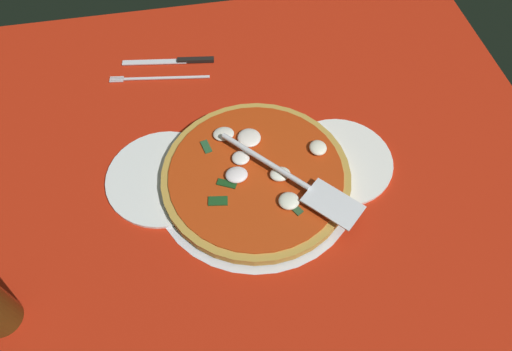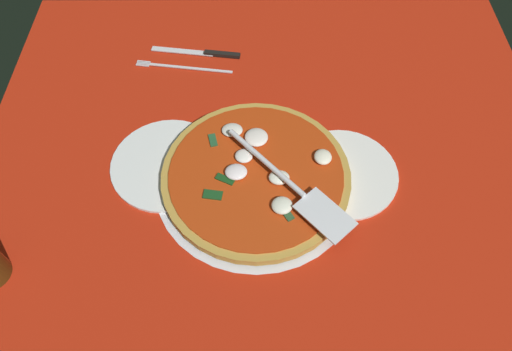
{
  "view_description": "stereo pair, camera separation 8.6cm",
  "coord_description": "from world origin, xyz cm",
  "px_view_note": "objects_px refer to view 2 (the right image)",
  "views": [
    {
      "loc": [
        11.42,
        46.11,
        73.27
      ],
      "look_at": [
        2.64,
        -1.51,
        2.0
      ],
      "focal_mm": 33.11,
      "sensor_mm": 36.0,
      "label": 1
    },
    {
      "loc": [
        2.85,
        46.91,
        73.27
      ],
      "look_at": [
        2.64,
        -1.51,
        2.0
      ],
      "focal_mm": 33.11,
      "sensor_mm": 36.0,
      "label": 2
    }
  ],
  "objects_px": {
    "pizza_server": "(292,186)",
    "place_setting_near": "(194,61)",
    "dinner_plate_left": "(343,173)",
    "dinner_plate_right": "(168,164)",
    "pizza": "(256,175)"
  },
  "relations": [
    {
      "from": "pizza_server",
      "to": "place_setting_near",
      "type": "height_order",
      "value": "pizza_server"
    },
    {
      "from": "dinner_plate_left",
      "to": "pizza_server",
      "type": "bearing_deg",
      "value": 28.13
    },
    {
      "from": "pizza_server",
      "to": "dinner_plate_right",
      "type": "bearing_deg",
      "value": -150.53
    },
    {
      "from": "dinner_plate_right",
      "to": "place_setting_near",
      "type": "bearing_deg",
      "value": -96.23
    },
    {
      "from": "dinner_plate_left",
      "to": "pizza",
      "type": "xyz_separation_m",
      "value": [
        0.16,
        0.01,
        0.02
      ]
    },
    {
      "from": "pizza",
      "to": "dinner_plate_left",
      "type": "bearing_deg",
      "value": -175.39
    },
    {
      "from": "dinner_plate_right",
      "to": "place_setting_near",
      "type": "relative_size",
      "value": 0.92
    },
    {
      "from": "dinner_plate_left",
      "to": "pizza_server",
      "type": "height_order",
      "value": "pizza_server"
    },
    {
      "from": "dinner_plate_left",
      "to": "place_setting_near",
      "type": "xyz_separation_m",
      "value": [
        0.3,
        -0.31,
        -0.0
      ]
    },
    {
      "from": "dinner_plate_left",
      "to": "pizza_server",
      "type": "distance_m",
      "value": 0.12
    },
    {
      "from": "dinner_plate_right",
      "to": "pizza",
      "type": "distance_m",
      "value": 0.17
    },
    {
      "from": "dinner_plate_right",
      "to": "dinner_plate_left",
      "type": "bearing_deg",
      "value": 176.11
    },
    {
      "from": "dinner_plate_left",
      "to": "place_setting_near",
      "type": "distance_m",
      "value": 0.43
    },
    {
      "from": "place_setting_near",
      "to": "pizza_server",
      "type": "bearing_deg",
      "value": 126.99
    },
    {
      "from": "dinner_plate_left",
      "to": "dinner_plate_right",
      "type": "distance_m",
      "value": 0.33
    }
  ]
}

